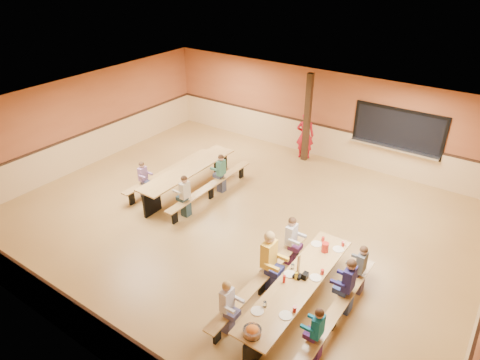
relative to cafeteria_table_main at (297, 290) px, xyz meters
The scene contains 23 objects.
ground 3.52m from the cafeteria_table_main, 146.37° to the left, with size 12.00×12.00×0.00m, color olive.
room_envelope 3.48m from the cafeteria_table_main, 146.37° to the left, with size 12.04×10.04×3.02m.
kitchen_pass_through 6.96m from the cafeteria_table_main, 92.48° to the left, with size 2.78×0.28×1.38m.
structural_post 7.11m from the cafeteria_table_main, 116.09° to the left, with size 0.18×0.18×3.00m, color black.
cafeteria_table_main is the anchor object (origin of this frame).
cafeteria_table_second 5.52m from the cafeteria_table_main, 153.71° to the left, with size 1.91×3.70×0.74m.
seated_child_white_left 1.48m from the cafeteria_table_main, 124.05° to the right, with size 0.36×0.30×1.20m, color silver, non-canonical shape.
seated_adult_yellow 0.88m from the cafeteria_table_main, 163.08° to the left, with size 0.47×0.39×1.42m, color yellow, non-canonical shape.
seated_child_grey_left 1.48m from the cafeteria_table_main, 123.96° to the left, with size 0.38×0.31×1.24m, color #BCBCBC, non-canonical shape.
seated_child_teal_right 1.16m from the cafeteria_table_main, 44.69° to the right, with size 0.34×0.28×1.15m, color #0F668B, non-canonical shape.
seated_child_navy_right 1.00m from the cafeteria_table_main, 33.60° to the left, with size 0.40×0.33×1.28m, color navy, non-canonical shape.
seated_child_char_right 1.48m from the cafeteria_table_main, 55.99° to the left, with size 0.35×0.29×1.17m, color #4D5457, non-canonical shape.
seated_child_purple_sec 5.94m from the cafeteria_table_main, 166.37° to the left, with size 0.33×0.27×1.12m, color #876091, non-canonical shape.
seated_child_green_sec 5.08m from the cafeteria_table_main, 144.40° to the left, with size 0.36×0.29×1.19m, color #346953, non-canonical shape.
seated_child_tan_sec 4.34m from the cafeteria_table_main, 161.87° to the left, with size 0.37×0.30×1.21m, color #C1B89A, non-canonical shape.
standing_woman 7.23m from the cafeteria_table_main, 116.29° to the left, with size 0.60×0.39×1.64m, color red.
punch_pitcher 1.21m from the cafeteria_table_main, 88.94° to the left, with size 0.16×0.16×0.22m, color #B32217.
chip_bowl 1.61m from the cafeteria_table_main, 90.83° to the right, with size 0.32×0.32×0.15m, color orange, non-canonical shape.
napkin_dispenser 0.33m from the cafeteria_table_main, 69.07° to the left, with size 0.10×0.14×0.13m, color black.
condiment_mustard 0.31m from the cafeteria_table_main, 148.82° to the left, with size 0.06×0.06×0.17m, color yellow.
condiment_ketchup 0.41m from the cafeteria_table_main, 142.41° to the right, with size 0.06×0.06×0.17m, color #B2140F.
table_paddle 0.38m from the cafeteria_table_main, 121.31° to the left, with size 0.16×0.16×0.56m.
place_settings 0.27m from the cafeteria_table_main, 135.00° to the left, with size 0.65×3.30×0.11m, color beige, non-canonical shape.
Camera 1 is at (5.61, -7.79, 6.53)m, focal length 32.00 mm.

